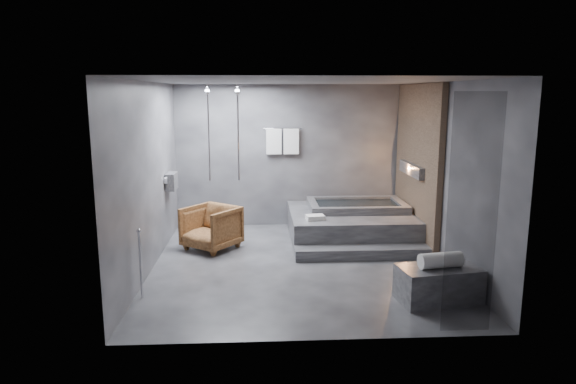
{
  "coord_description": "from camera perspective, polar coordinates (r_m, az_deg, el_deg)",
  "views": [
    {
      "loc": [
        -0.59,
        -7.62,
        2.63
      ],
      "look_at": [
        -0.16,
        0.3,
        1.1
      ],
      "focal_mm": 32.0,
      "sensor_mm": 36.0,
      "label": 1
    }
  ],
  "objects": [
    {
      "name": "concrete_bench",
      "position": [
        6.93,
        16.36,
        -9.8
      ],
      "size": [
        1.09,
        0.71,
        0.46
      ],
      "primitive_type": "cube",
      "rotation": [
        0.0,
        0.0,
        0.16
      ],
      "color": "#303032",
      "rests_on": "ground"
    },
    {
      "name": "deck_towel",
      "position": [
        8.79,
        3.04,
        -2.84
      ],
      "size": [
        0.33,
        0.27,
        0.08
      ],
      "primitive_type": "cube",
      "rotation": [
        0.0,
        0.0,
        0.15
      ],
      "color": "silver",
      "rests_on": "tub_deck"
    },
    {
      "name": "driftwood_chair",
      "position": [
        8.87,
        -8.54,
        -3.93
      ],
      "size": [
        1.13,
        1.13,
        0.74
      ],
      "primitive_type": "imported",
      "rotation": [
        0.0,
        0.0,
        -0.65
      ],
      "color": "#412410",
      "rests_on": "ground"
    },
    {
      "name": "tub_step",
      "position": [
        8.45,
        8.27,
        -6.68
      ],
      "size": [
        2.2,
        0.36,
        0.18
      ],
      "primitive_type": "cube",
      "color": "#313133",
      "rests_on": "ground"
    },
    {
      "name": "rolled_towel",
      "position": [
        6.81,
        16.6,
        -7.28
      ],
      "size": [
        0.58,
        0.29,
        0.2
      ],
      "primitive_type": "cylinder",
      "rotation": [
        0.0,
        1.57,
        0.18
      ],
      "color": "white",
      "rests_on": "concrete_bench"
    },
    {
      "name": "tub_deck",
      "position": [
        9.52,
        6.91,
        -3.63
      ],
      "size": [
        2.2,
        2.0,
        0.5
      ],
      "primitive_type": "cube",
      "color": "#313133",
      "rests_on": "ground"
    },
    {
      "name": "room",
      "position": [
        7.98,
        4.0,
        4.44
      ],
      "size": [
        5.0,
        5.04,
        2.82
      ],
      "color": "#2C2C2E",
      "rests_on": "ground"
    }
  ]
}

